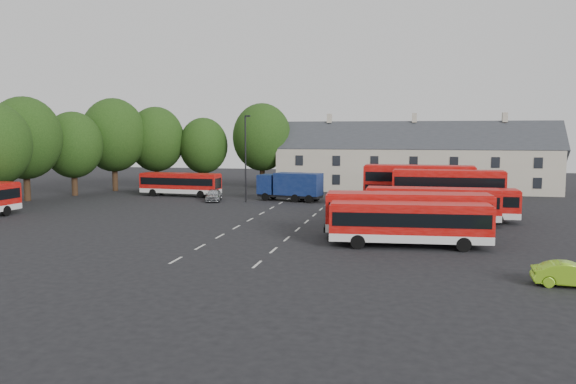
# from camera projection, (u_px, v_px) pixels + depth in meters

# --- Properties ---
(ground) EXTENTS (140.00, 140.00, 0.00)m
(ground) POSITION_uv_depth(u_px,v_px,m) (243.00, 223.00, 46.83)
(ground) COLOR black
(ground) RESTS_ON ground
(lane_markings) EXTENTS (5.15, 33.80, 0.01)m
(lane_markings) POSITION_uv_depth(u_px,v_px,m) (278.00, 221.00, 48.25)
(lane_markings) COLOR beige
(lane_markings) RESTS_ON ground
(treeline) EXTENTS (29.92, 32.59, 12.01)m
(treeline) POSITION_uv_depth(u_px,v_px,m) (127.00, 140.00, 69.29)
(treeline) COLOR black
(treeline) RESTS_ON ground
(terrace_houses) EXTENTS (35.70, 7.13, 10.06)m
(terrace_houses) POSITION_uv_depth(u_px,v_px,m) (413.00, 161.00, 72.67)
(terrace_houses) COLOR beige
(terrace_houses) RESTS_ON ground
(bus_row_a) EXTENTS (10.56, 3.15, 2.94)m
(bus_row_a) POSITION_uv_depth(u_px,v_px,m) (409.00, 221.00, 36.86)
(bus_row_a) COLOR silver
(bus_row_a) RESTS_ON ground
(bus_row_b) EXTENTS (11.74, 3.61, 3.27)m
(bus_row_b) POSITION_uv_depth(u_px,v_px,m) (408.00, 211.00, 39.97)
(bus_row_b) COLOR silver
(bus_row_b) RESTS_ON ground
(bus_row_c) EXTENTS (10.10, 3.66, 2.79)m
(bus_row_c) POSITION_uv_depth(u_px,v_px,m) (420.00, 211.00, 42.21)
(bus_row_c) COLOR silver
(bus_row_c) RESTS_ON ground
(bus_row_d) EXTENTS (10.71, 2.58, 3.02)m
(bus_row_d) POSITION_uv_depth(u_px,v_px,m) (432.00, 203.00, 46.11)
(bus_row_d) COLOR silver
(bus_row_d) RESTS_ON ground
(bus_row_e) EXTENTS (10.12, 2.45, 2.85)m
(bus_row_e) POSITION_uv_depth(u_px,v_px,m) (456.00, 202.00, 47.51)
(bus_row_e) COLOR silver
(bus_row_e) RESTS_ON ground
(bus_dd_south) EXTENTS (10.06, 2.42, 4.12)m
(bus_dd_south) POSITION_uv_depth(u_px,v_px,m) (448.00, 189.00, 51.92)
(bus_dd_south) COLOR silver
(bus_dd_south) RESTS_ON ground
(bus_dd_north) EXTENTS (10.72, 2.84, 4.36)m
(bus_dd_north) POSITION_uv_depth(u_px,v_px,m) (419.00, 184.00, 55.25)
(bus_dd_north) COLOR silver
(bus_dd_north) RESTS_ON ground
(bus_north) EXTENTS (9.89, 2.98, 2.76)m
(bus_north) POSITION_uv_depth(u_px,v_px,m) (180.00, 182.00, 66.78)
(bus_north) COLOR silver
(bus_north) RESTS_ON ground
(box_truck) EXTENTS (7.45, 3.60, 3.13)m
(box_truck) POSITION_uv_depth(u_px,v_px,m) (291.00, 185.00, 62.08)
(box_truck) COLOR black
(box_truck) RESTS_ON ground
(silver_car) EXTENTS (2.49, 4.25, 1.36)m
(silver_car) POSITION_uv_depth(u_px,v_px,m) (214.00, 195.00, 62.04)
(silver_car) COLOR #ADB1B5
(silver_car) RESTS_ON ground
(lime_car) EXTENTS (3.67, 1.45, 1.19)m
(lime_car) POSITION_uv_depth(u_px,v_px,m) (571.00, 275.00, 27.48)
(lime_car) COLOR #8BCC1F
(lime_car) RESTS_ON ground
(lamppost) EXTENTS (0.65, 0.27, 9.41)m
(lamppost) POSITION_uv_depth(u_px,v_px,m) (246.00, 156.00, 60.70)
(lamppost) COLOR black
(lamppost) RESTS_ON ground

